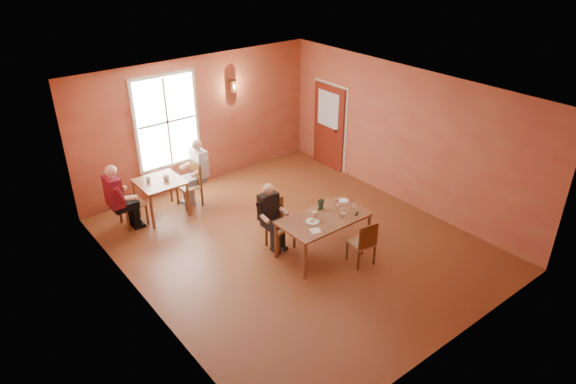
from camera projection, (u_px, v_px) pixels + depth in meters
ground at (294, 243)px, 10.01m from camera, size 6.00×7.00×0.01m
wall_back at (199, 122)px, 11.75m from camera, size 6.00×0.04×3.00m
wall_front at (458, 263)px, 6.88m from camera, size 6.00×0.04×3.00m
wall_left at (139, 228)px, 7.67m from camera, size 0.04×7.00×3.00m
wall_right at (404, 136)px, 10.96m from camera, size 0.04×7.00×3.00m
ceiling at (295, 94)px, 8.62m from camera, size 6.00×7.00×0.04m
window at (167, 122)px, 11.18m from camera, size 1.36×0.10×1.96m
door at (328, 127)px, 12.73m from camera, size 0.12×1.04×2.10m
wall_sconce at (233, 86)px, 11.84m from camera, size 0.16×0.16×0.28m
main_table at (323, 235)px, 9.56m from camera, size 1.64×0.92×0.77m
chair_diner_main at (280, 225)px, 9.69m from camera, size 0.42×0.42×0.96m
diner_main at (281, 219)px, 9.60m from camera, size 0.50×0.50×1.25m
chair_empty at (361, 242)px, 9.26m from camera, size 0.45×0.45×0.88m
plate_food at (312, 221)px, 9.24m from camera, size 0.29×0.29×0.03m
sandwich at (314, 215)px, 9.35m from camera, size 0.09×0.09×0.11m
goblet_a at (337, 204)px, 9.63m from camera, size 0.09×0.09×0.18m
goblet_b at (353, 206)px, 9.60m from camera, size 0.09×0.09×0.18m
goblet_c at (343, 212)px, 9.37m from camera, size 0.08×0.08×0.19m
menu_stand at (321, 204)px, 9.62m from camera, size 0.13×0.08×0.20m
knife at (330, 224)px, 9.16m from camera, size 0.18×0.06×0.00m
napkin at (315, 231)px, 8.98m from camera, size 0.23×0.23×0.01m
side_plate at (344, 201)px, 9.94m from camera, size 0.23×0.23×0.01m
sunglasses at (357, 214)px, 9.49m from camera, size 0.13×0.10×0.02m
second_table at (162, 198)px, 10.83m from camera, size 0.90×0.90×0.80m
chair_diner_white at (189, 185)px, 11.15m from camera, size 0.43×0.43×0.98m
diner_white at (189, 176)px, 11.07m from camera, size 0.56×0.56×1.39m
chair_diner_maroon at (132, 202)px, 10.43m from camera, size 0.45×0.45×1.02m
diner_maroon at (129, 194)px, 10.32m from camera, size 0.57×0.57×1.42m
cup_a at (166, 178)px, 10.65m from camera, size 0.15×0.15×0.10m
cup_b at (148, 179)px, 10.59m from camera, size 0.14×0.14×0.10m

